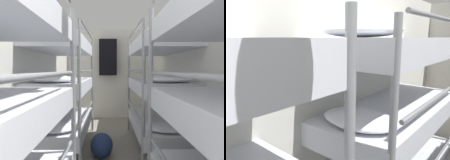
# 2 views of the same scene
# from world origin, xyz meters

# --- Properties ---
(wall_left) EXTENTS (0.06, 5.67, 2.25)m
(wall_left) POSITION_xyz_m (-1.13, 2.78, 1.13)
(wall_left) COLOR silver
(wall_left) RESTS_ON ground_plane
(wall_right) EXTENTS (0.06, 5.67, 2.25)m
(wall_right) POSITION_xyz_m (1.13, 2.78, 1.13)
(wall_right) COLOR silver
(wall_right) RESTS_ON ground_plane
(wall_back) EXTENTS (2.31, 0.06, 2.25)m
(wall_back) POSITION_xyz_m (0.00, 5.58, 1.13)
(wall_back) COLOR silver
(wall_back) RESTS_ON ground_plane
(bunk_stack_left_far) EXTENTS (0.75, 1.80, 1.87)m
(bunk_stack_left_far) POSITION_xyz_m (-0.73, 3.55, 1.01)
(bunk_stack_left_far) COLOR gray
(bunk_stack_left_far) RESTS_ON ground_plane
(bunk_stack_right_far) EXTENTS (0.75, 1.80, 1.87)m
(bunk_stack_right_far) POSITION_xyz_m (0.73, 3.55, 1.01)
(bunk_stack_right_far) COLOR gray
(bunk_stack_right_far) RESTS_ON ground_plane
(duffel_bag) EXTENTS (0.33, 0.45, 0.33)m
(duffel_bag) POSITION_xyz_m (-0.14, 3.27, 0.16)
(duffel_bag) COLOR navy
(duffel_bag) RESTS_ON ground_plane
(hanging_coat) EXTENTS (0.44, 0.12, 0.90)m
(hanging_coat) POSITION_xyz_m (-0.06, 5.43, 1.55)
(hanging_coat) COLOR black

